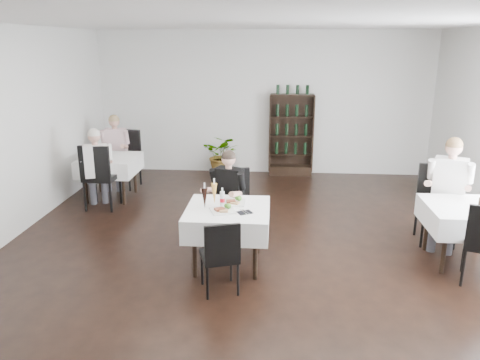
# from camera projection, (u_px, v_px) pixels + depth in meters

# --- Properties ---
(room_shell) EXTENTS (9.00, 9.00, 9.00)m
(room_shell) POSITION_uv_depth(u_px,v_px,m) (252.00, 151.00, 5.59)
(room_shell) COLOR black
(room_shell) RESTS_ON ground
(wine_shelf) EXTENTS (0.90, 0.28, 1.75)m
(wine_shelf) POSITION_uv_depth(u_px,v_px,m) (291.00, 136.00, 9.85)
(wine_shelf) COLOR black
(wine_shelf) RESTS_ON ground
(main_table) EXTENTS (1.03, 1.03, 0.77)m
(main_table) POSITION_uv_depth(u_px,v_px,m) (228.00, 219.00, 5.86)
(main_table) COLOR black
(main_table) RESTS_ON ground
(left_table) EXTENTS (0.98, 0.98, 0.77)m
(left_table) POSITION_uv_depth(u_px,v_px,m) (110.00, 165.00, 8.43)
(left_table) COLOR black
(left_table) RESTS_ON ground
(right_table) EXTENTS (0.98, 0.98, 0.77)m
(right_table) POSITION_uv_depth(u_px,v_px,m) (465.00, 217.00, 5.92)
(right_table) COLOR black
(right_table) RESTS_ON ground
(potted_tree) EXTENTS (0.94, 0.87, 0.87)m
(potted_tree) POSITION_uv_depth(u_px,v_px,m) (223.00, 155.00, 9.96)
(potted_tree) COLOR #2B571D
(potted_tree) RESTS_ON ground
(main_chair_far) EXTENTS (0.58, 0.58, 1.02)m
(main_chair_far) POSITION_uv_depth(u_px,v_px,m) (235.00, 200.00, 6.67)
(main_chair_far) COLOR black
(main_chair_far) RESTS_ON ground
(main_chair_near) EXTENTS (0.51, 0.51, 0.88)m
(main_chair_near) POSITION_uv_depth(u_px,v_px,m) (221.00, 253.00, 5.20)
(main_chair_near) COLOR black
(main_chair_near) RESTS_ON ground
(left_chair_far) EXTENTS (0.60, 0.61, 1.11)m
(left_chair_far) POSITION_uv_depth(u_px,v_px,m) (126.00, 155.00, 9.15)
(left_chair_far) COLOR black
(left_chair_far) RESTS_ON ground
(left_chair_near) EXTENTS (0.54, 0.54, 1.13)m
(left_chair_near) POSITION_uv_depth(u_px,v_px,m) (99.00, 173.00, 7.83)
(left_chair_near) COLOR black
(left_chair_near) RESTS_ON ground
(right_chair_far) EXTENTS (0.54, 0.54, 1.10)m
(right_chair_far) POSITION_uv_depth(u_px,v_px,m) (437.00, 198.00, 6.61)
(right_chair_far) COLOR black
(right_chair_far) RESTS_ON ground
(diner_main) EXTENTS (0.58, 0.62, 1.34)m
(diner_main) POSITION_uv_depth(u_px,v_px,m) (227.00, 191.00, 6.46)
(diner_main) COLOR #3E3E45
(diner_main) RESTS_ON ground
(diner_left_far) EXTENTS (0.55, 0.56, 1.42)m
(diner_left_far) POSITION_uv_depth(u_px,v_px,m) (115.00, 146.00, 9.00)
(diner_left_far) COLOR #3E3E45
(diner_left_far) RESTS_ON ground
(diner_left_near) EXTENTS (0.62, 0.66, 1.41)m
(diner_left_near) POSITION_uv_depth(u_px,v_px,m) (96.00, 163.00, 7.81)
(diner_left_near) COLOR #3E3E45
(diner_left_near) RESTS_ON ground
(diner_right_far) EXTENTS (0.68, 0.72, 1.53)m
(diner_right_far) POSITION_uv_depth(u_px,v_px,m) (449.00, 184.00, 6.36)
(diner_right_far) COLOR #3E3E45
(diner_right_far) RESTS_ON ground
(plate_far) EXTENTS (0.29, 0.29, 0.09)m
(plate_far) POSITION_uv_depth(u_px,v_px,m) (234.00, 202.00, 5.97)
(plate_far) COLOR white
(plate_far) RESTS_ON main_table
(plate_near) EXTENTS (0.36, 0.36, 0.09)m
(plate_near) POSITION_uv_depth(u_px,v_px,m) (223.00, 210.00, 5.69)
(plate_near) COLOR white
(plate_near) RESTS_ON main_table
(pilsner_dark) EXTENTS (0.08, 0.08, 0.34)m
(pilsner_dark) POSITION_uv_depth(u_px,v_px,m) (205.00, 198.00, 5.75)
(pilsner_dark) COLOR black
(pilsner_dark) RESTS_ON main_table
(pilsner_lager) EXTENTS (0.08, 0.08, 0.34)m
(pilsner_lager) POSITION_uv_depth(u_px,v_px,m) (214.00, 193.00, 5.92)
(pilsner_lager) COLOR gold
(pilsner_lager) RESTS_ON main_table
(coke_bottle) EXTENTS (0.06, 0.06, 0.24)m
(coke_bottle) POSITION_uv_depth(u_px,v_px,m) (222.00, 199.00, 5.84)
(coke_bottle) COLOR silver
(coke_bottle) RESTS_ON main_table
(napkin_cutlery) EXTENTS (0.21, 0.20, 0.02)m
(napkin_cutlery) POSITION_uv_depth(u_px,v_px,m) (245.00, 212.00, 5.65)
(napkin_cutlery) COLOR black
(napkin_cutlery) RESTS_ON main_table
(pepper_mill) EXTENTS (0.05, 0.05, 0.10)m
(pepper_mill) POSITION_uv_depth(u_px,v_px,m) (480.00, 202.00, 5.88)
(pepper_mill) COLOR black
(pepper_mill) RESTS_ON right_table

